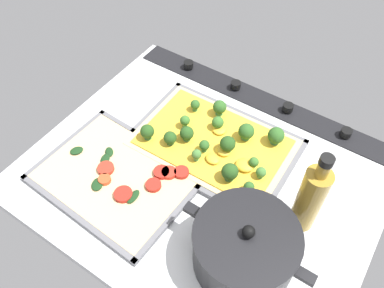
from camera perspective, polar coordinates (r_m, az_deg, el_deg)
name	(u,v)px	position (r cm, az deg, el deg)	size (l,w,h in cm)	color
ground_plane	(203,176)	(93.13, 1.66, -4.66)	(78.52, 64.34, 3.00)	silver
stove_control_panel	(261,99)	(108.58, 9.92, 6.46)	(75.37, 7.00, 2.60)	black
baking_tray_front	(213,145)	(96.48, 3.06, -0.15)	(39.44, 27.37, 1.30)	slate
broccoli_pizza	(216,142)	(94.87, 3.44, 0.30)	(37.00, 24.94, 5.97)	#D3B77F
baking_tray_back	(116,178)	(92.16, -10.94, -4.88)	(35.89, 27.84, 1.30)	slate
veggie_pizza_back	(118,177)	(91.42, -10.63, -4.68)	(33.38, 25.33, 1.90)	#D2B07E
cooking_pot	(245,248)	(77.10, 7.65, -14.72)	(26.87, 20.06, 13.35)	black
oil_bottle	(310,198)	(80.64, 16.79, -7.52)	(5.27, 5.27, 22.14)	olive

